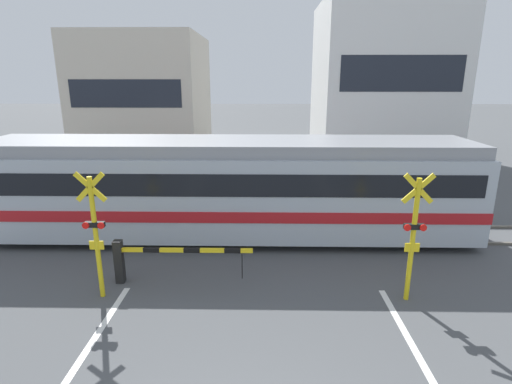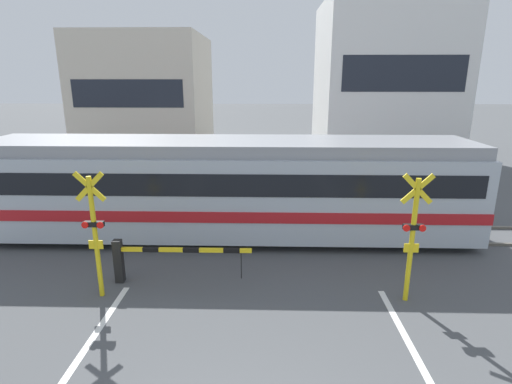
% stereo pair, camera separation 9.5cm
% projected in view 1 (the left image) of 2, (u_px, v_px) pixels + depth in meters
% --- Properties ---
extents(rail_track_near, '(50.00, 0.10, 0.08)m').
position_uv_depth(rail_track_near, '(256.00, 242.00, 12.24)').
color(rail_track_near, '#5B564C').
rests_on(rail_track_near, ground_plane).
extents(rail_track_far, '(50.00, 0.10, 0.08)m').
position_uv_depth(rail_track_far, '(257.00, 225.00, 13.62)').
color(rail_track_far, '#5B564C').
rests_on(rail_track_far, ground_plane).
extents(commuter_train, '(15.03, 3.03, 3.07)m').
position_uv_depth(commuter_train, '(227.00, 185.00, 12.51)').
color(commuter_train, '#ADB7C1').
rests_on(commuter_train, ground_plane).
extents(crossing_barrier_near, '(3.37, 0.20, 1.11)m').
position_uv_depth(crossing_barrier_near, '(151.00, 256.00, 9.69)').
color(crossing_barrier_near, black).
rests_on(crossing_barrier_near, ground_plane).
extents(crossing_barrier_far, '(3.37, 0.20, 1.11)m').
position_uv_depth(crossing_barrier_far, '(321.00, 189.00, 15.70)').
color(crossing_barrier_far, black).
rests_on(crossing_barrier_far, ground_plane).
extents(crossing_signal_left, '(0.68, 0.15, 2.96)m').
position_uv_depth(crossing_signal_left, '(95.00, 230.00, 8.82)').
color(crossing_signal_left, yellow).
rests_on(crossing_signal_left, ground_plane).
extents(crossing_signal_right, '(0.68, 0.15, 2.96)m').
position_uv_depth(crossing_signal_right, '(413.00, 232.00, 8.69)').
color(crossing_signal_right, yellow).
rests_on(crossing_signal_right, ground_plane).
extents(pedestrian, '(0.38, 0.22, 1.55)m').
position_uv_depth(pedestrian, '(260.00, 163.00, 19.49)').
color(pedestrian, '#33384C').
rests_on(pedestrian, ground_plane).
extents(building_left_of_street, '(7.26, 7.62, 7.45)m').
position_uv_depth(building_left_of_street, '(146.00, 98.00, 25.34)').
color(building_left_of_street, beige).
rests_on(building_left_of_street, ground_plane).
extents(building_right_of_street, '(7.77, 7.62, 9.34)m').
position_uv_depth(building_right_of_street, '(381.00, 82.00, 24.82)').
color(building_right_of_street, white).
rests_on(building_right_of_street, ground_plane).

